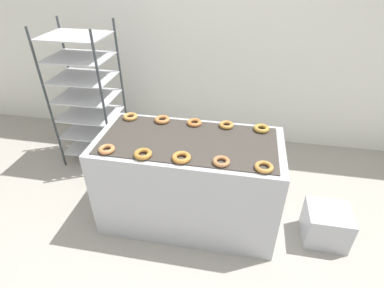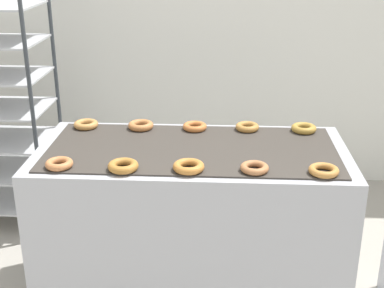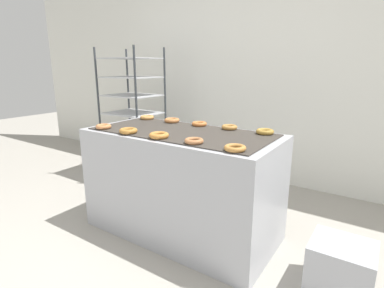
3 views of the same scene
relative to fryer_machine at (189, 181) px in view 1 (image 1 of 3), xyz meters
name	(u,v)px [view 1 (image 1 of 3)]	position (x,y,z in m)	size (l,w,h in m)	color
ground_plane	(174,273)	(0.00, -0.61, -0.42)	(14.00, 14.00, 0.00)	#9E998E
wall_back	(215,25)	(0.00, 1.52, 0.98)	(8.00, 0.05, 2.80)	silver
fryer_machine	(189,181)	(0.00, 0.00, 0.00)	(1.49, 0.72, 0.84)	#A8AAB2
baking_rack_cart	(87,96)	(-1.25, 0.75, 0.36)	(0.63, 0.51, 1.53)	#33383D
glaze_bin	(326,225)	(1.18, -0.04, -0.26)	(0.35, 0.32, 0.32)	#A8AAB2
donut_near_leftmost	(107,149)	(-0.57, -0.26, 0.44)	(0.12, 0.12, 0.03)	#BA7342
donut_near_left	(143,154)	(-0.28, -0.27, 0.44)	(0.13, 0.13, 0.04)	#A76F2E
donut_near_center	(181,157)	(0.00, -0.26, 0.44)	(0.14, 0.14, 0.03)	#B97532
donut_near_right	(221,161)	(0.28, -0.25, 0.44)	(0.12, 0.12, 0.03)	#A86B40
donut_near_rightmost	(264,167)	(0.58, -0.26, 0.44)	(0.13, 0.13, 0.03)	#B47938
donut_far_leftmost	(130,117)	(-0.57, 0.26, 0.44)	(0.13, 0.13, 0.03)	#BC8142
donut_far_left	(162,120)	(-0.28, 0.26, 0.44)	(0.13, 0.13, 0.04)	#B4703C
donut_far_center	(194,123)	(0.00, 0.26, 0.44)	(0.13, 0.13, 0.03)	#BE6C34
donut_far_right	(226,125)	(0.27, 0.27, 0.44)	(0.12, 0.12, 0.03)	#AD7738
donut_far_rightmost	(261,128)	(0.56, 0.26, 0.44)	(0.13, 0.13, 0.03)	#A67E33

